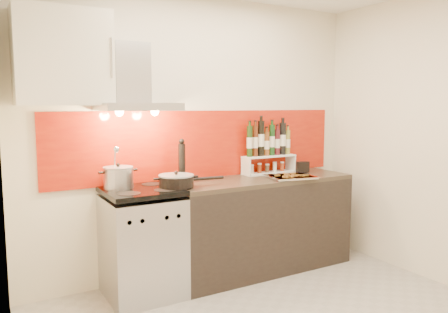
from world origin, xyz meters
TOP-DOWN VIEW (x-y plane):
  - back_wall at (0.00, 1.40)m, footprint 3.40×0.02m
  - left_wall at (-1.70, 0.00)m, footprint 0.02×2.80m
  - right_wall at (1.70, 0.00)m, footprint 0.02×2.80m
  - backsplash at (0.05, 1.39)m, footprint 3.00×0.02m
  - range_stove at (-0.70, 1.10)m, footprint 0.60×0.60m
  - counter at (0.50, 1.10)m, footprint 1.80×0.60m
  - range_hood at (-0.70, 1.24)m, footprint 0.62×0.50m
  - upper_cabinet at (-1.25, 1.22)m, footprint 0.70×0.35m
  - stock_pot at (-0.86, 1.21)m, footprint 0.25×0.25m
  - saute_pan at (-0.41, 1.02)m, footprint 0.57×0.30m
  - utensil_jar at (-0.91, 1.14)m, footprint 0.08×0.12m
  - pepper_mill at (-0.28, 1.21)m, footprint 0.06×0.06m
  - step_shelf at (0.71, 1.28)m, footprint 0.58×0.16m
  - caddy_box at (1.05, 1.15)m, footprint 0.13×0.07m
  - baking_tray at (0.73, 0.94)m, footprint 0.49×0.41m

SIDE VIEW (x-z plane):
  - range_stove at x=-0.70m, z-range -0.01..0.90m
  - counter at x=0.50m, z-range 0.00..0.90m
  - baking_tray at x=0.73m, z-range 0.90..0.93m
  - caddy_box at x=1.05m, z-range 0.91..1.01m
  - saute_pan at x=-0.41m, z-range 0.89..1.03m
  - stock_pot at x=-0.86m, z-range 0.89..1.11m
  - utensil_jar at x=-0.91m, z-range 0.83..1.20m
  - pepper_mill at x=-0.28m, z-range 0.89..1.29m
  - step_shelf at x=0.71m, z-range 0.89..1.42m
  - backsplash at x=0.05m, z-range 0.90..1.54m
  - back_wall at x=0.00m, z-range 0.00..2.60m
  - left_wall at x=-1.70m, z-range 0.00..2.60m
  - right_wall at x=1.70m, z-range 0.00..2.60m
  - range_hood at x=-0.70m, z-range 1.44..2.05m
  - upper_cabinet at x=-1.25m, z-range 1.59..2.31m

